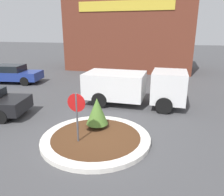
{
  "coord_description": "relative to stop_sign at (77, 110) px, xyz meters",
  "views": [
    {
      "loc": [
        2.67,
        -7.29,
        4.2
      ],
      "look_at": [
        0.08,
        2.1,
        1.13
      ],
      "focal_mm": 35.0,
      "sensor_mm": 36.0,
      "label": 1
    }
  ],
  "objects": [
    {
      "name": "parked_sedan_blue",
      "position": [
        -9.34,
        8.01,
        -0.67
      ],
      "size": [
        4.72,
        2.56,
        1.46
      ],
      "rotation": [
        0.0,
        0.0,
        0.16
      ],
      "color": "navy",
      "rests_on": "ground_plane"
    },
    {
      "name": "ground_plane",
      "position": [
        0.52,
        0.53,
        -1.42
      ],
      "size": [
        120.0,
        120.0,
        0.0
      ],
      "primitive_type": "plane",
      "color": "#474749"
    },
    {
      "name": "stop_sign",
      "position": [
        0.0,
        0.0,
        0.0
      ],
      "size": [
        0.68,
        0.07,
        2.06
      ],
      "color": "#4C4C51",
      "rests_on": "ground_plane"
    },
    {
      "name": "island_shrub",
      "position": [
        0.28,
        1.39,
        -0.52
      ],
      "size": [
        0.93,
        0.93,
        1.29
      ],
      "color": "brown",
      "rests_on": "traffic_island"
    },
    {
      "name": "utility_truck",
      "position": [
        1.19,
        5.26,
        -0.3
      ],
      "size": [
        5.66,
        2.4,
        2.04
      ],
      "rotation": [
        0.0,
        0.0,
        0.0
      ],
      "color": "white",
      "rests_on": "ground_plane"
    },
    {
      "name": "storefront_building",
      "position": [
        -1.45,
        17.34,
        2.13
      ],
      "size": [
        12.85,
        6.07,
        7.1
      ],
      "color": "brown",
      "rests_on": "ground_plane"
    },
    {
      "name": "traffic_island",
      "position": [
        0.52,
        0.53,
        -1.33
      ],
      "size": [
        4.28,
        4.28,
        0.18
      ],
      "color": "silver",
      "rests_on": "ground_plane"
    }
  ]
}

